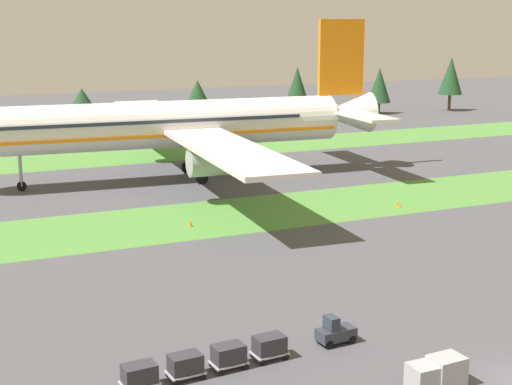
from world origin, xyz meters
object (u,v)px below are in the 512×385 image
object	(u,v)px
taxiway_marker_0	(399,205)
cargo_dolly_lead	(269,345)
taxiway_marker_1	(397,203)
cargo_dolly_second	(229,355)
cargo_dolly_fourth	(139,375)
taxiway_marker_2	(191,223)
baggage_tug	(335,332)
uld_container_1	(426,376)
airliner	(177,124)
cargo_dolly_third	(185,364)
uld_container_0	(446,371)

from	to	relation	value
taxiway_marker_0	cargo_dolly_lead	bearing A→B (deg)	-135.55
taxiway_marker_1	taxiway_marker_0	bearing A→B (deg)	-103.19
cargo_dolly_second	cargo_dolly_fourth	world-z (taller)	same
taxiway_marker_2	baggage_tug	bearing A→B (deg)	-92.02
cargo_dolly_fourth	uld_container_1	bearing A→B (deg)	62.04
cargo_dolly_lead	taxiway_marker_0	size ratio (longest dim) A/B	4.81
airliner	cargo_dolly_third	size ratio (longest dim) A/B	30.98
airliner	taxiway_marker_1	distance (m)	31.81
cargo_dolly_fourth	taxiway_marker_2	xyz separation A→B (m)	(14.82, 32.95, -0.57)
uld_container_1	cargo_dolly_lead	bearing A→B (deg)	131.72
taxiway_marker_0	cargo_dolly_third	bearing A→B (deg)	-140.04
cargo_dolly_lead	uld_container_1	xyz separation A→B (m)	(6.62, -7.43, -0.15)
taxiway_marker_0	taxiway_marker_2	world-z (taller)	taxiway_marker_2
airliner	cargo_dolly_lead	bearing A→B (deg)	171.71
cargo_dolly_fourth	taxiway_marker_1	xyz separation A→B (m)	(40.03, 31.93, -0.66)
uld_container_1	cargo_dolly_third	bearing A→B (deg)	150.45
cargo_dolly_lead	cargo_dolly_third	distance (m)	5.80
airliner	baggage_tug	size ratio (longest dim) A/B	26.52
uld_container_0	uld_container_1	distance (m)	1.42
taxiway_marker_1	cargo_dolly_second	bearing A→B (deg)	-137.35
cargo_dolly_second	uld_container_1	size ratio (longest dim) A/B	1.15
taxiway_marker_0	cargo_dolly_fourth	bearing A→B (deg)	-141.97
baggage_tug	uld_container_0	distance (m)	8.41
cargo_dolly_lead	taxiway_marker_1	world-z (taller)	cargo_dolly_lead
cargo_dolly_second	taxiway_marker_1	bearing A→B (deg)	128.77
baggage_tug	cargo_dolly_third	size ratio (longest dim) A/B	1.17
airliner	cargo_dolly_third	xyz separation A→B (m)	(-18.48, -56.41, -6.74)
baggage_tug	taxiway_marker_0	bearing A→B (deg)	135.26
baggage_tug	cargo_dolly_fourth	distance (m)	13.73
cargo_dolly_third	cargo_dolly_fourth	distance (m)	2.90
airliner	cargo_dolly_lead	world-z (taller)	airliner
cargo_dolly_fourth	cargo_dolly_lead	bearing A→B (deg)	90.00
cargo_dolly_third	uld_container_1	xyz separation A→B (m)	(12.41, -7.04, -0.15)
uld_container_1	taxiway_marker_2	xyz separation A→B (m)	(-0.48, 39.79, -0.42)
airliner	baggage_tug	xyz separation A→B (m)	(-7.68, -55.68, -6.85)
taxiway_marker_2	taxiway_marker_1	bearing A→B (deg)	-2.31
cargo_dolly_lead	cargo_dolly_third	world-z (taller)	same
taxiway_marker_0	taxiway_marker_2	bearing A→B (deg)	175.92
cargo_dolly_fourth	cargo_dolly_third	bearing A→B (deg)	90.00
uld_container_1	taxiway_marker_1	bearing A→B (deg)	57.47
baggage_tug	taxiway_marker_0	distance (m)	39.98
taxiway_marker_1	cargo_dolly_third	bearing A→B (deg)	-139.49
cargo_dolly_third	taxiway_marker_1	xyz separation A→B (m)	(37.14, 31.73, -0.66)
airliner	cargo_dolly_lead	size ratio (longest dim) A/B	30.98
cargo_dolly_fourth	taxiway_marker_2	size ratio (longest dim) A/B	3.29
taxiway_marker_1	taxiway_marker_2	world-z (taller)	taxiway_marker_2
airliner	cargo_dolly_fourth	world-z (taller)	airliner
cargo_dolly_second	baggage_tug	bearing A→B (deg)	90.00
uld_container_0	uld_container_1	bearing A→B (deg)	176.99
taxiway_marker_0	uld_container_0	bearing A→B (deg)	-121.28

